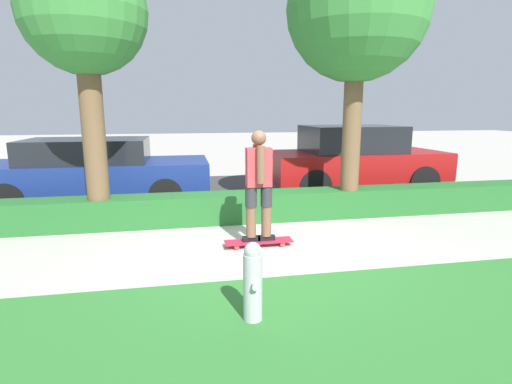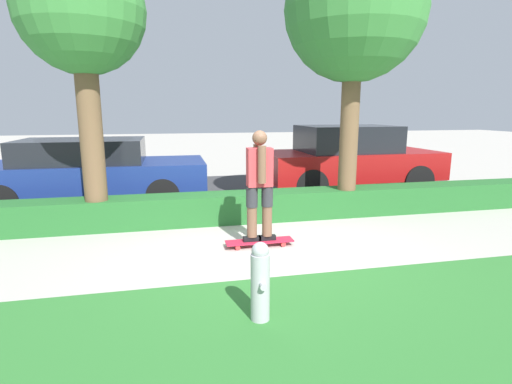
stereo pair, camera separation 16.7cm
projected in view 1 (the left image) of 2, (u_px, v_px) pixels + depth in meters
name	position (u px, v px, depth m)	size (l,w,h in m)	color
ground_plane	(266.00, 249.00, 5.82)	(60.00, 60.00, 0.00)	#ADA89E
street_asphalt	(230.00, 192.00, 9.86)	(12.94, 5.00, 0.01)	#38383A
hedge_row	(247.00, 207.00, 7.30)	(12.94, 0.60, 0.52)	#236028
skateboard	(259.00, 242.00, 5.93)	(1.01, 0.24, 0.09)	red
skater_person	(259.00, 183.00, 5.75)	(0.49, 0.42, 1.62)	black
tree_near	(84.00, 18.00, 6.13)	(1.93, 1.93, 4.45)	brown
tree_mid	(357.00, 12.00, 6.87)	(2.45, 2.45, 4.92)	brown
parked_car_front	(94.00, 170.00, 8.46)	(4.71, 1.88, 1.40)	navy
parked_car_middle	(354.00, 158.00, 9.58)	(4.24, 1.86, 1.63)	maroon
fire_hydrant	(253.00, 282.00, 3.78)	(0.18, 0.29, 0.79)	#ADADB2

